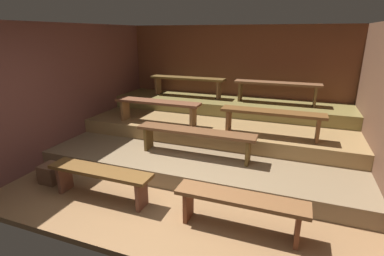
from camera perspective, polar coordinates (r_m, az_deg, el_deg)
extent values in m
cube|color=olive|center=(5.33, 2.75, -6.74)|extent=(5.99, 5.11, 0.08)
cube|color=brown|center=(7.02, 8.49, 9.76)|extent=(5.99, 0.06, 2.39)
cube|color=brown|center=(6.24, -20.87, 7.71)|extent=(0.06, 5.11, 2.39)
cube|color=#7C674A|center=(5.68, 4.25, -3.28)|extent=(5.19, 3.37, 0.26)
cube|color=olive|center=(6.11, 5.80, 0.82)|extent=(5.19, 2.25, 0.26)
cube|color=olive|center=(6.58, 7.19, 4.41)|extent=(5.19, 1.09, 0.26)
cube|color=brown|center=(4.16, -17.83, -8.09)|extent=(1.52, 0.32, 0.05)
cube|color=brown|center=(4.66, -23.85, -9.01)|extent=(0.05, 0.25, 0.40)
cube|color=brown|center=(3.94, -9.95, -12.77)|extent=(0.05, 0.25, 0.40)
cube|color=brown|center=(3.42, 9.57, -13.52)|extent=(1.52, 0.32, 0.05)
cube|color=brown|center=(3.69, -0.74, -14.83)|extent=(0.05, 0.25, 0.40)
cube|color=brown|center=(3.51, 20.16, -17.98)|extent=(0.05, 0.25, 0.40)
cube|color=brown|center=(4.69, 0.66, -0.69)|extent=(1.99, 0.32, 0.05)
cube|color=brown|center=(5.11, -8.60, -1.96)|extent=(0.05, 0.25, 0.40)
cube|color=brown|center=(4.57, 11.03, -4.61)|extent=(0.05, 0.25, 0.40)
cube|color=brown|center=(5.62, -6.89, 5.13)|extent=(1.72, 0.32, 0.05)
cube|color=brown|center=(6.04, -13.06, 3.51)|extent=(0.05, 0.25, 0.40)
cube|color=brown|center=(5.38, 0.22, 2.20)|extent=(0.05, 0.25, 0.40)
cube|color=brown|center=(5.03, 15.58, 3.02)|extent=(1.72, 0.32, 0.05)
cube|color=brown|center=(5.19, 7.27, 1.45)|extent=(0.05, 0.25, 0.40)
cube|color=brown|center=(5.09, 23.63, -0.35)|extent=(0.05, 0.25, 0.40)
cube|color=brown|center=(6.81, -0.95, 9.81)|extent=(1.78, 0.32, 0.05)
cube|color=brown|center=(7.16, -6.72, 8.28)|extent=(0.05, 0.25, 0.40)
cube|color=brown|center=(6.61, 5.32, 7.49)|extent=(0.05, 0.25, 0.40)
cube|color=brown|center=(6.37, 16.48, 8.47)|extent=(1.78, 0.32, 0.05)
cube|color=brown|center=(6.50, 9.53, 7.14)|extent=(0.05, 0.25, 0.40)
cube|color=brown|center=(6.40, 23.17, 5.73)|extent=(0.05, 0.25, 0.40)
cube|color=brown|center=(5.03, -26.07, -8.04)|extent=(0.29, 0.29, 0.29)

